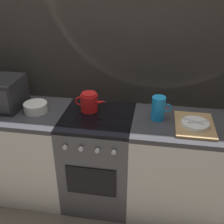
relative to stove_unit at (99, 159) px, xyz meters
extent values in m
plane|color=#6B6054|center=(0.00, 0.00, -0.45)|extent=(8.00, 8.00, 0.00)
cube|color=#A39989|center=(0.00, 0.33, 0.75)|extent=(3.60, 0.05, 2.40)
cube|color=beige|center=(0.00, 0.30, 0.75)|extent=(3.58, 0.01, 2.39)
cube|color=silver|center=(-0.90, 0.00, -0.02)|extent=(1.20, 0.60, 0.86)
cube|color=#4C4C51|center=(0.00, 0.00, -0.01)|extent=(0.60, 0.60, 0.87)
cube|color=black|center=(0.00, 0.00, 0.44)|extent=(0.59, 0.59, 0.03)
cube|color=black|center=(0.00, -0.30, 0.00)|extent=(0.42, 0.01, 0.28)
cylinder|color=#B7B7BC|center=(-0.19, -0.32, 0.33)|extent=(0.04, 0.02, 0.04)
cylinder|color=#B7B7BC|center=(-0.06, -0.32, 0.33)|extent=(0.04, 0.02, 0.04)
cylinder|color=#B7B7BC|center=(0.06, -0.32, 0.33)|extent=(0.04, 0.02, 0.04)
cylinder|color=#B7B7BC|center=(0.19, -0.32, 0.33)|extent=(0.04, 0.02, 0.04)
cube|color=silver|center=(0.90, 0.00, -0.02)|extent=(1.20, 0.60, 0.86)
cube|color=#38383D|center=(0.90, 0.00, 0.43)|extent=(1.20, 0.60, 0.04)
cube|color=#333338|center=(-0.75, -0.14, 0.59)|extent=(0.09, 0.01, 0.21)
cylinder|color=red|center=(-0.09, 0.09, 0.53)|extent=(0.15, 0.15, 0.15)
cylinder|color=red|center=(-0.09, 0.09, 0.61)|extent=(0.13, 0.13, 0.02)
cone|color=red|center=(0.02, 0.09, 0.54)|extent=(0.10, 0.04, 0.05)
torus|color=red|center=(-0.17, 0.09, 0.53)|extent=(0.08, 0.01, 0.08)
cylinder|color=silver|center=(-0.54, -0.01, 0.49)|extent=(0.20, 0.20, 0.08)
cylinder|color=#198CD8|center=(0.50, 0.03, 0.55)|extent=(0.11, 0.11, 0.20)
torus|color=#198CD8|center=(0.56, 0.03, 0.56)|extent=(0.08, 0.01, 0.08)
cube|color=tan|center=(0.79, -0.03, 0.46)|extent=(0.30, 0.40, 0.02)
cylinder|color=white|center=(0.79, -0.05, 0.48)|extent=(0.22, 0.22, 0.01)
cylinder|color=white|center=(0.79, -0.05, 0.49)|extent=(0.21, 0.21, 0.01)
cylinder|color=silver|center=(0.81, -0.05, 0.50)|extent=(0.16, 0.07, 0.01)
cube|color=silver|center=(0.77, -0.04, 0.50)|extent=(0.16, 0.09, 0.00)
camera|label=1|loc=(0.46, -1.99, 1.58)|focal=44.37mm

